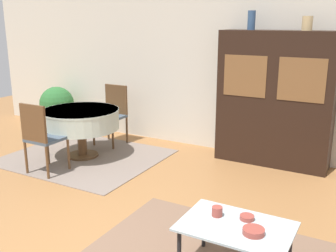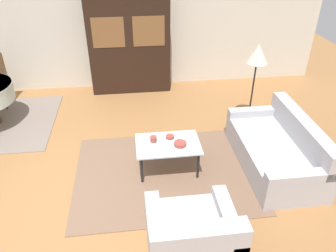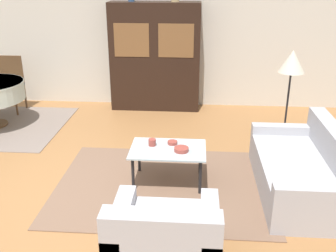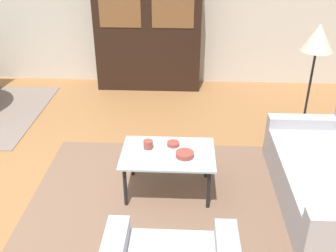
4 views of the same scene
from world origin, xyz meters
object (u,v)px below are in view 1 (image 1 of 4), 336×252
Objects in this scene: dining_table at (81,119)px; dining_chair_near at (41,134)px; dining_chair_far at (113,111)px; potted_plant at (57,106)px; display_cabinet at (275,99)px; vase_short at (307,23)px; coffee_table at (236,230)px; bowl at (254,231)px; cup at (217,211)px; bowl_small at (247,217)px; vase_tall at (251,20)px.

dining_table is 1.18× the size of dining_chair_near.
dining_chair_far reaches higher than potted_plant.
vase_short is (0.36, 0.00, 1.06)m from display_cabinet.
dining_table reaches higher than coffee_table.
coffee_table is at bearing -15.31° from dining_chair_near.
bowl is (0.16, -0.06, 0.07)m from coffee_table.
cup is 0.11× the size of potted_plant.
vase_short is at bearing 87.62° from cup.
dining_chair_far is 1.45m from potted_plant.
cup is at bearing -92.38° from vase_short.
bowl_small is 3.10m from vase_short.
vase_short is (-0.09, 2.82, 1.63)m from coffee_table.
dining_chair_near is at bearing 90.00° from dining_chair_far.
display_cabinet is 10.24× the size of vase_short.
bowl is at bearing -78.09° from display_cabinet.
display_cabinet is 7.28× the size of vase_tall.
display_cabinet is at bearing 100.35° from bowl_small.
dining_chair_near is 1.17× the size of potted_plant.
coffee_table is 1.07× the size of potted_plant.
vase_tall reaches higher than coffee_table.
bowl is (0.36, -0.14, -0.02)m from cup.
vase_tall reaches higher than cup.
vase_short is (0.76, 0.00, -0.04)m from vase_tall.
coffee_table is 0.16m from bowl_small.
cup is 3.15m from vase_short.
dining_table is 0.81m from dining_chair_far.
vase_short is at bearing 94.95° from bowl.
potted_plant is (-4.58, 2.48, 0.01)m from bowl_small.
display_cabinet is 15.94× the size of bowl_small.
dining_chair_far is (0.00, 1.62, 0.00)m from dining_chair_near.
display_cabinet is 1.95× the size of dining_chair_near.
dining_chair_near is 3.74× the size of vase_tall.
bowl_small is (3.14, -2.33, -0.10)m from dining_chair_far.
display_cabinet is 1.18m from vase_tall.
bowl_small is (-0.12, 0.20, -0.00)m from bowl.
cup is at bearing 159.49° from coffee_table.
display_cabinet is at bearing 23.58° from dining_table.
vase_short reaches higher than bowl.
vase_tall reaches higher than display_cabinet.
bowl_small is 0.46× the size of vase_tall.
bowl_small is at bearing 143.39° from dining_chair_far.
dining_chair_far is 2.72m from vase_tall.
dining_table is 6.21× the size of vase_short.
dining_chair_far is 3.76m from cup.
bowl is 3.28m from vase_short.
dining_chair_near is 3.00m from cup.
bowl_small is at bearing -12.74° from dining_chair_near.
cup is 3.23m from vase_tall.
potted_plant is (-1.44, 0.96, -0.12)m from dining_table.
vase_short reaches higher than dining_chair_far.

